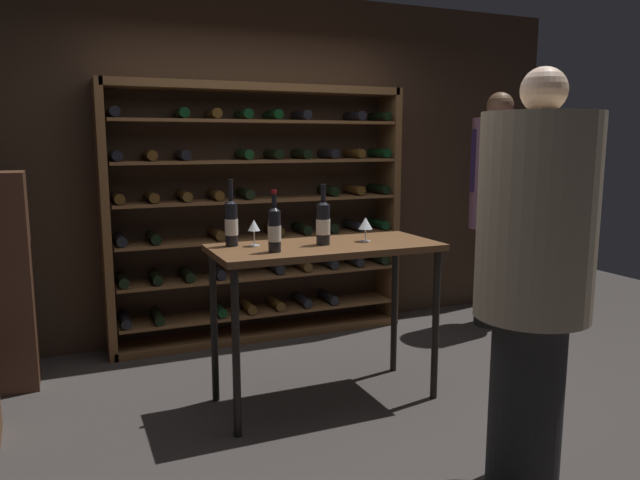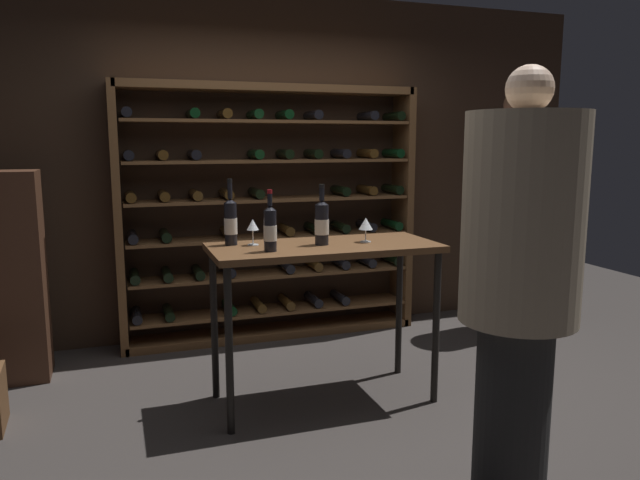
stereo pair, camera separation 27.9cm
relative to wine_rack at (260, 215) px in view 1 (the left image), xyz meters
name	(u,v)px [view 1 (the left image)]	position (x,y,z in m)	size (l,w,h in m)	color
ground_plane	(337,407)	(0.00, -1.48, -1.02)	(9.39, 9.39, 0.00)	#383330
back_wall	(252,167)	(0.00, 0.21, 0.37)	(5.83, 0.10, 2.79)	#3D2B1E
wine_rack	(260,215)	(0.00, 0.00, 0.00)	(2.43, 0.32, 2.05)	brown
tasting_table	(325,262)	(-0.01, -1.35, -0.14)	(1.38, 0.61, 0.99)	brown
person_bystander_dark_jacket	(496,199)	(1.96, -0.49, 0.09)	(0.45, 0.44, 2.01)	black
person_host_in_suit	(534,267)	(0.44, -2.60, 0.04)	(0.51, 0.51, 1.92)	#252525
wine_bottle_green_slim	(274,229)	(-0.38, -1.46, 0.10)	(0.07, 0.07, 0.35)	black
wine_bottle_gold_foil	(323,222)	(-0.03, -1.35, 0.10)	(0.09, 0.09, 0.36)	black
wine_bottle_amber_reserve	(231,222)	(-0.55, -1.18, 0.11)	(0.08, 0.08, 0.40)	black
wine_glass_stemmed_right	(254,227)	(-0.43, -1.23, 0.09)	(0.07, 0.07, 0.16)	silver
wine_glass_stemmed_left	(366,224)	(0.26, -1.35, 0.08)	(0.09, 0.09, 0.15)	silver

